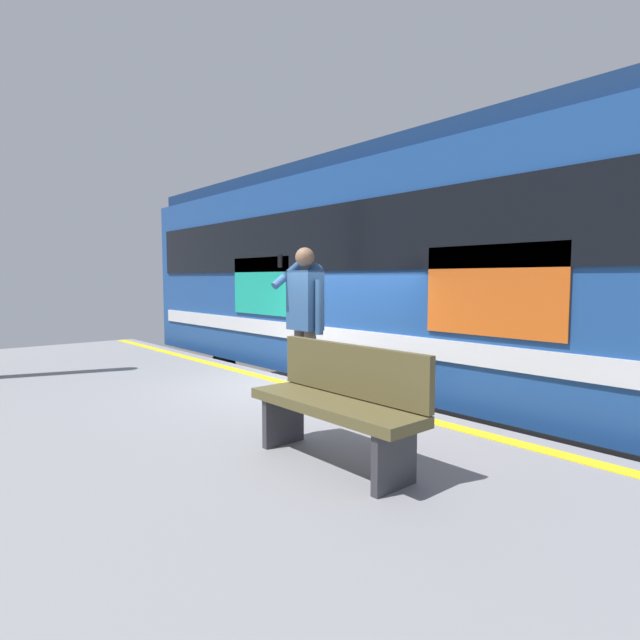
# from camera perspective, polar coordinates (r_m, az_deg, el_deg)

# --- Properties ---
(ground_plane) EXTENTS (23.64, 23.64, 0.00)m
(ground_plane) POSITION_cam_1_polar(r_m,az_deg,el_deg) (6.93, 0.86, -15.81)
(ground_plane) COLOR #4C4742
(platform) EXTENTS (13.75, 4.37, 1.02)m
(platform) POSITION_cam_1_polar(r_m,az_deg,el_deg) (5.63, -16.61, -15.41)
(platform) COLOR gray
(platform) RESTS_ON ground
(safety_line) EXTENTS (13.48, 0.16, 0.01)m
(safety_line) POSITION_cam_1_polar(r_m,az_deg,el_deg) (6.44, -1.13, -7.86)
(safety_line) COLOR yellow
(safety_line) RESTS_ON platform
(track_rail_near) EXTENTS (17.88, 0.08, 0.16)m
(track_rail_near) POSITION_cam_1_polar(r_m,az_deg,el_deg) (7.68, 7.53, -13.13)
(track_rail_near) COLOR slate
(track_rail_near) RESTS_ON ground
(track_rail_far) EXTENTS (17.88, 0.08, 0.16)m
(track_rail_far) POSITION_cam_1_polar(r_m,az_deg,el_deg) (8.76, 13.89, -10.97)
(track_rail_far) COLOR slate
(track_rail_far) RESTS_ON ground
(train_carriage) EXTENTS (11.90, 3.04, 4.04)m
(train_carriage) POSITION_cam_1_polar(r_m,az_deg,el_deg) (7.85, 11.29, 5.59)
(train_carriage) COLOR #1E478C
(train_carriage) RESTS_ON ground
(passenger) EXTENTS (0.57, 0.55, 1.76)m
(passenger) POSITION_cam_1_polar(r_m,az_deg,el_deg) (5.76, -1.63, 1.01)
(passenger) COLOR brown
(passenger) RESTS_ON platform
(handbag) EXTENTS (0.39, 0.35, 0.42)m
(handbag) POSITION_cam_1_polar(r_m,az_deg,el_deg) (5.59, 2.67, -7.77)
(handbag) COLOR black
(handbag) RESTS_ON platform
(bench) EXTENTS (1.54, 0.44, 0.90)m
(bench) POSITION_cam_1_polar(r_m,az_deg,el_deg) (3.88, 2.09, -8.97)
(bench) COLOR brown
(bench) RESTS_ON platform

